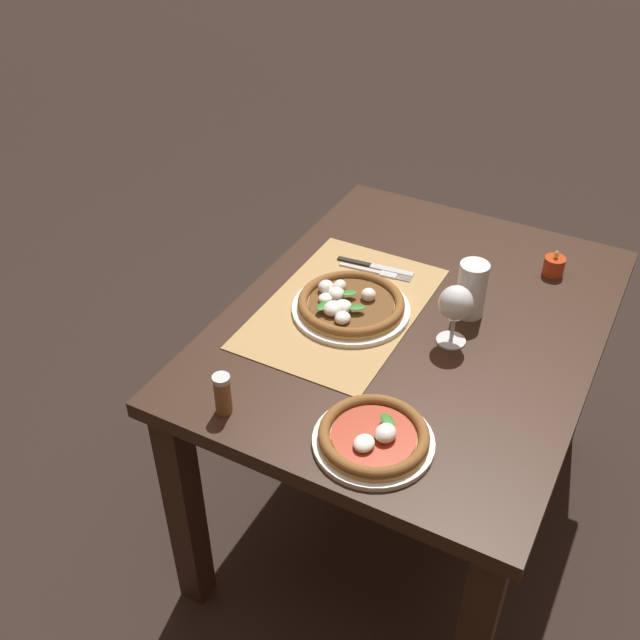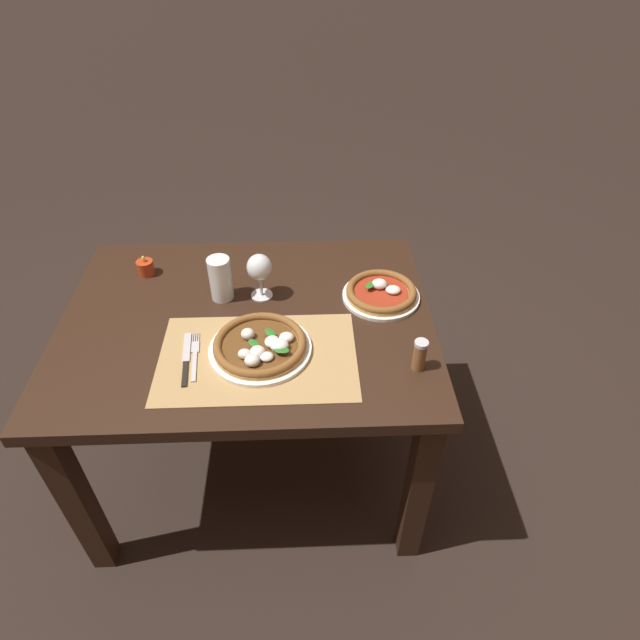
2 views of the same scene
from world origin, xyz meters
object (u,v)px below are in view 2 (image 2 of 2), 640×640
pint_glass (221,279)px  pizza_near (261,346)px  fork (195,356)px  votive_candle (146,268)px  wine_glass (260,269)px  knife (186,359)px  pepper_shaker (420,355)px  pizza_far (381,293)px

pint_glass → pizza_near: bearing=-62.8°
fork → votive_candle: (-0.22, 0.42, 0.02)m
wine_glass → knife: size_ratio=0.72×
pizza_near → pint_glass: 0.30m
wine_glass → pepper_shaker: bearing=-37.5°
pizza_near → knife: pizza_near is taller
wine_glass → pepper_shaker: 0.57m
votive_candle → pepper_shaker: bearing=-29.8°
fork → pepper_shaker: pepper_shaker is taller
pepper_shaker → fork: bearing=174.0°
pizza_near → pepper_shaker: bearing=-10.4°
wine_glass → fork: size_ratio=0.77×
knife → votive_candle: votive_candle is taller
pizza_near → wine_glass: wine_glass is taller
knife → wine_glass: bearing=55.4°
wine_glass → votive_candle: (-0.40, 0.14, -0.08)m
pizza_near → knife: bearing=-172.8°
pint_glass → pizza_far: bearing=-2.6°
knife → pepper_shaker: size_ratio=2.22×
pizza_far → votive_candle: size_ratio=3.46×
pizza_far → wine_glass: (-0.38, 0.02, 0.09)m
pizza_far → pint_glass: 0.51m
pizza_near → fork: 0.19m
pizza_near → pint_glass: size_ratio=2.03×
wine_glass → fork: 0.34m
pizza_near → wine_glass: bearing=92.1°
pizza_near → wine_glass: 0.28m
pint_glass → fork: (-0.05, -0.28, -0.06)m
pepper_shaker → pint_glass: bearing=149.1°
wine_glass → pint_glass: wine_glass is taller
knife → votive_candle: (-0.20, 0.43, 0.02)m
wine_glass → pepper_shaker: wine_glass is taller
pepper_shaker → votive_candle: bearing=150.2°
knife → pizza_far: bearing=24.4°
fork → votive_candle: 0.47m
pizza_near → pepper_shaker: 0.45m
knife → pizza_near: bearing=7.2°
fork → pizza_near: bearing=4.7°
pint_glass → wine_glass: bearing=0.4°
pizza_far → votive_candle: 0.80m
pizza_far → knife: size_ratio=1.15×
votive_candle → pint_glass: bearing=-27.2°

